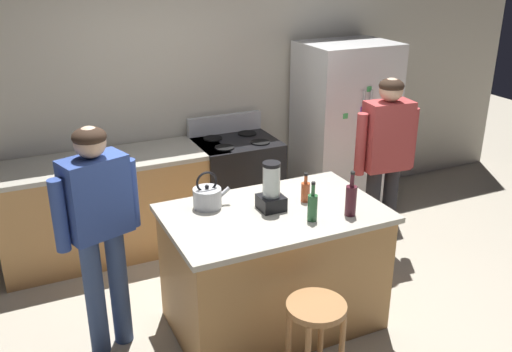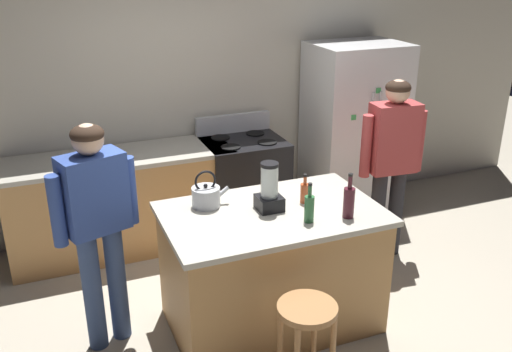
# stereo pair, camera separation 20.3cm
# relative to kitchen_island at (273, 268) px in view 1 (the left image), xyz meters

# --- Properties ---
(ground_plane) EXTENTS (14.00, 14.00, 0.00)m
(ground_plane) POSITION_rel_kitchen_island_xyz_m (0.00, 0.00, -0.46)
(ground_plane) COLOR #B2A893
(back_wall) EXTENTS (8.00, 0.10, 2.70)m
(back_wall) POSITION_rel_kitchen_island_xyz_m (0.00, 1.95, 0.89)
(back_wall) COLOR beige
(back_wall) RESTS_ON ground_plane
(kitchen_island) EXTENTS (1.51, 0.94, 0.91)m
(kitchen_island) POSITION_rel_kitchen_island_xyz_m (0.00, 0.00, 0.00)
(kitchen_island) COLOR #B7844C
(kitchen_island) RESTS_ON ground_plane
(back_counter_run) EXTENTS (2.00, 0.64, 0.91)m
(back_counter_run) POSITION_rel_kitchen_island_xyz_m (-0.80, 1.55, -0.00)
(back_counter_run) COLOR #B7844C
(back_counter_run) RESTS_ON ground_plane
(refrigerator) EXTENTS (0.90, 0.73, 1.76)m
(refrigerator) POSITION_rel_kitchen_island_xyz_m (1.55, 1.50, 0.42)
(refrigerator) COLOR silver
(refrigerator) RESTS_ON ground_plane
(stove_range) EXTENTS (0.76, 0.65, 1.09)m
(stove_range) POSITION_rel_kitchen_island_xyz_m (0.36, 1.52, 0.01)
(stove_range) COLOR black
(stove_range) RESTS_ON ground_plane
(person_by_island_left) EXTENTS (0.59, 0.33, 1.61)m
(person_by_island_left) POSITION_rel_kitchen_island_xyz_m (-1.15, 0.22, 0.52)
(person_by_island_left) COLOR #384C7A
(person_by_island_left) RESTS_ON ground_plane
(person_by_sink_right) EXTENTS (0.60, 0.26, 1.61)m
(person_by_sink_right) POSITION_rel_kitchen_island_xyz_m (1.35, 0.55, 0.51)
(person_by_sink_right) COLOR #26262B
(person_by_sink_right) RESTS_ON ground_plane
(bar_stool) EXTENTS (0.36, 0.36, 0.66)m
(bar_stool) POSITION_rel_kitchen_island_xyz_m (-0.10, -0.77, 0.05)
(bar_stool) COLOR #9E6B3D
(bar_stool) RESTS_ON ground_plane
(blender_appliance) EXTENTS (0.17, 0.17, 0.35)m
(blender_appliance) POSITION_rel_kitchen_island_xyz_m (-0.01, 0.03, 0.60)
(blender_appliance) COLOR black
(blender_appliance) RESTS_ON kitchen_island
(bottle_olive_oil) EXTENTS (0.07, 0.07, 0.28)m
(bottle_olive_oil) POSITION_rel_kitchen_island_xyz_m (0.16, -0.24, 0.56)
(bottle_olive_oil) COLOR #2D6638
(bottle_olive_oil) RESTS_ON kitchen_island
(bottle_wine) EXTENTS (0.08, 0.08, 0.32)m
(bottle_wine) POSITION_rel_kitchen_island_xyz_m (0.44, -0.27, 0.57)
(bottle_wine) COLOR #471923
(bottle_wine) RESTS_ON kitchen_island
(bottle_cooking_sauce) EXTENTS (0.06, 0.06, 0.22)m
(bottle_cooking_sauce) POSITION_rel_kitchen_island_xyz_m (0.27, 0.05, 0.53)
(bottle_cooking_sauce) COLOR #B24C26
(bottle_cooking_sauce) RESTS_ON kitchen_island
(tea_kettle) EXTENTS (0.28, 0.20, 0.27)m
(tea_kettle) POSITION_rel_kitchen_island_xyz_m (-0.40, 0.25, 0.53)
(tea_kettle) COLOR #B7BABF
(tea_kettle) RESTS_ON kitchen_island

